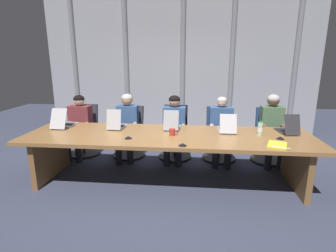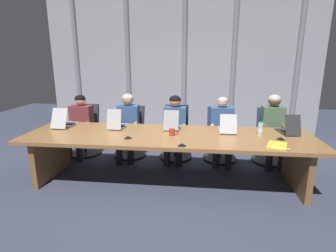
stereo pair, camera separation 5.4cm
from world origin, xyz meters
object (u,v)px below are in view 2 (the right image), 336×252
person_center (175,124)px  spiral_notepad (277,145)px  conference_mic_left_side (128,137)px  conference_mic_middle (281,138)px  office_chair_left_mid (130,137)px  laptop_right_mid (227,128)px  office_chair_right_end (269,142)px  laptop_left_end (65,123)px  laptop_right_end (288,130)px  office_chair_left_end (86,135)px  office_chair_center (176,138)px  person_left_mid (128,122)px  person_right_mid (222,126)px  conference_mic_right_side (182,145)px  laptop_center (172,125)px  coffee_mug_near (172,132)px  person_left_end (80,122)px  water_bottle_primary (260,129)px  laptop_left_mid (117,124)px  office_chair_right_mid (220,140)px  person_right_end (273,126)px

person_center → spiral_notepad: bearing=48.4°
conference_mic_left_side → conference_mic_middle: same height
office_chair_left_mid → laptop_right_mid: bearing=74.3°
office_chair_right_end → conference_mic_left_side: bearing=-58.3°
laptop_left_end → laptop_right_end: bearing=-88.1°
office_chair_left_end → conference_mic_middle: 3.45m
conference_mic_middle → office_chair_center: bearing=144.3°
office_chair_right_end → person_center: size_ratio=0.80×
person_left_mid → person_right_mid: size_ratio=1.02×
conference_mic_right_side → laptop_right_mid: bearing=49.9°
person_center → person_right_mid: bearing=89.2°
office_chair_left_end → laptop_right_mid: bearing=76.4°
laptop_center → coffee_mug_near: (0.03, -0.34, -0.01)m
person_left_end → water_bottle_primary: 3.14m
spiral_notepad → laptop_center: bearing=174.5°
laptop_left_end → laptop_center: size_ratio=1.23×
laptop_left_end → office_chair_center: size_ratio=0.51×
laptop_left_mid → laptop_center: bearing=-86.1°
laptop_center → laptop_right_mid: (0.82, -0.04, -0.01)m
laptop_left_end → person_center: (1.71, 0.58, -0.12)m
office_chair_center → laptop_left_mid: bearing=-49.2°
laptop_right_mid → conference_mic_right_side: size_ratio=3.75×
laptop_center → person_left_end: bearing=76.0°
laptop_left_mid → person_right_mid: 1.78m
conference_mic_middle → spiral_notepad: conference_mic_middle is taller
laptop_center → spiral_notepad: bearing=-111.6°
person_left_mid → conference_mic_right_side: 1.72m
person_center → conference_mic_left_side: person_center is taller
laptop_center → coffee_mug_near: laptop_center is taller
office_chair_center → coffee_mug_near: 1.15m
laptop_left_end → laptop_center: 1.73m
coffee_mug_near → office_chair_center: bearing=92.1°
laptop_right_mid → water_bottle_primary: laptop_right_mid is taller
office_chair_right_mid → spiral_notepad: (0.59, -1.38, 0.38)m
laptop_right_end → office_chair_left_mid: laptop_right_end is taller
laptop_left_end → conference_mic_middle: 3.26m
laptop_right_mid → laptop_center: bearing=87.0°
office_chair_center → spiral_notepad: (1.39, -1.38, 0.38)m
laptop_left_end → laptop_left_mid: bearing=-88.6°
conference_mic_right_side → conference_mic_left_side: bearing=162.8°
person_center → water_bottle_primary: size_ratio=5.68×
office_chair_right_mid → conference_mic_right_side: office_chair_right_mid is taller
person_right_mid → water_bottle_primary: person_right_mid is taller
office_chair_left_end → conference_mic_left_side: 1.79m
person_right_mid → water_bottle_primary: 0.91m
laptop_left_mid → person_left_end: person_left_end is taller
office_chair_right_end → conference_mic_left_side: size_ratio=8.48×
person_right_end → laptop_center: bearing=-71.4°
coffee_mug_near → laptop_left_mid: bearing=161.0°
person_right_mid → conference_mic_left_side: (-1.36, -1.11, 0.09)m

